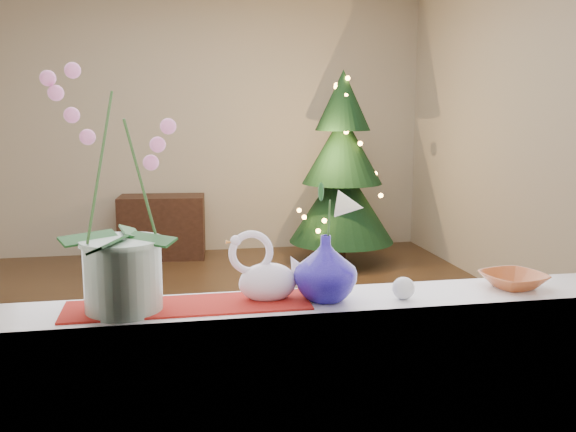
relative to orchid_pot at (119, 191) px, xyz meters
name	(u,v)px	position (x,y,z in m)	size (l,w,h in m)	color
ground	(235,329)	(0.56, 2.38, -1.26)	(5.00, 5.00, 0.00)	#392617
wall_back	(207,121)	(0.56, 4.88, 0.09)	(4.50, 0.10, 2.70)	#BEB5A6
wall_front	(329,159)	(0.56, -0.12, 0.09)	(4.50, 0.10, 2.70)	#BEB5A6
wall_right	(548,127)	(2.81, 2.38, 0.09)	(0.10, 5.00, 2.70)	#BEB5A6
windowsill	(316,306)	(0.56, 0.01, -0.36)	(2.20, 0.26, 0.04)	white
window_frame	(327,25)	(0.56, -0.09, 0.44)	(2.22, 0.06, 1.60)	white
runner	(188,306)	(0.18, 0.01, -0.34)	(0.70, 0.20, 0.01)	maroon
orchid_pot	(119,191)	(0.00, 0.00, 0.00)	(0.23, 0.23, 0.68)	white
swan	(268,267)	(0.41, 0.03, -0.24)	(0.24, 0.11, 0.20)	white
blue_vase	(326,263)	(0.58, 0.00, -0.23)	(0.21, 0.21, 0.23)	navy
lily	(326,197)	(0.58, 0.00, -0.03)	(0.12, 0.07, 0.17)	beige
paperweight	(403,288)	(0.81, -0.04, -0.31)	(0.07, 0.07, 0.07)	silver
amber_dish	(514,281)	(1.20, 0.02, -0.32)	(0.16, 0.16, 0.04)	#A14A22
xmas_tree	(342,168)	(1.77, 4.08, -0.34)	(1.00, 1.00, 1.84)	black
side_table	(162,227)	(0.07, 4.63, -0.95)	(0.83, 0.42, 0.62)	black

